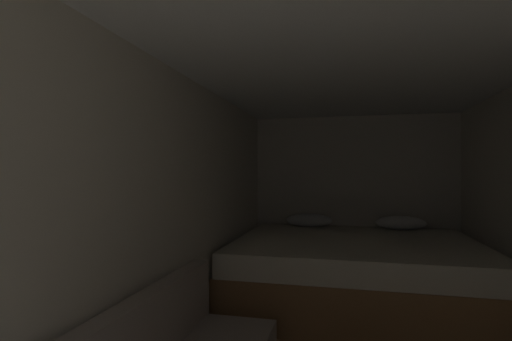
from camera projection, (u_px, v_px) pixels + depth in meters
wall_back at (353, 199)px, 4.82m from camera, size 2.60×0.05×2.11m
wall_left at (168, 222)px, 2.58m from camera, size 0.05×5.16×2.11m
ceiling_slab at (361, 50)px, 2.29m from camera, size 2.60×5.16×0.05m
bed at (355, 274)px, 3.80m from camera, size 2.38×1.96×0.88m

